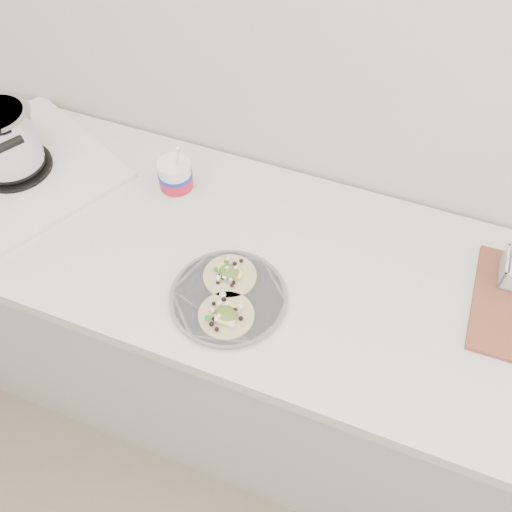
% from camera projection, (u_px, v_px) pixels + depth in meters
% --- Properties ---
extents(counter, '(2.44, 0.66, 0.90)m').
position_uv_depth(counter, '(222.00, 330.00, 1.80)').
color(counter, beige).
rests_on(counter, ground).
extents(stove, '(0.65, 0.63, 0.24)m').
position_uv_depth(stove, '(8.00, 150.00, 1.54)').
color(stove, silver).
rests_on(stove, counter).
extents(taco_plate, '(0.28, 0.28, 0.04)m').
position_uv_depth(taco_plate, '(228.00, 295.00, 1.32)').
color(taco_plate, slate).
rests_on(taco_plate, counter).
extents(tub, '(0.09, 0.09, 0.20)m').
position_uv_depth(tub, '(176.00, 175.00, 1.50)').
color(tub, white).
rests_on(tub, counter).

